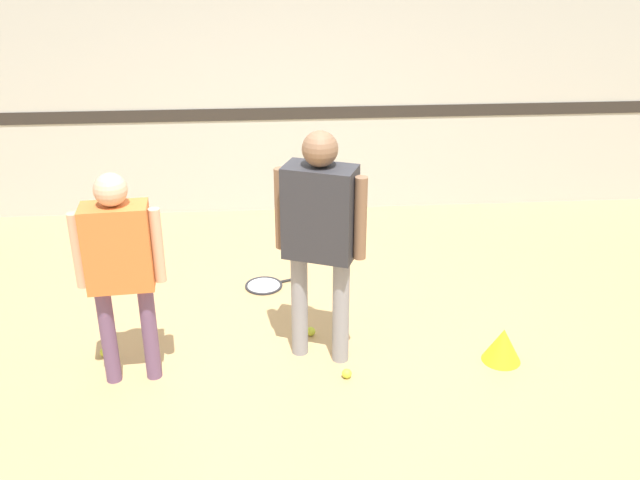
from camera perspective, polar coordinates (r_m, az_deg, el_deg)
ground_plane at (r=5.04m, az=-1.41°, el=-9.37°), size 16.00×16.00×0.00m
wall_back at (r=7.08m, az=-2.79°, el=14.62°), size 16.00×0.07×3.20m
person_instructor at (r=4.58m, az=-0.00°, el=1.26°), size 0.58×0.40×1.62m
person_student_left at (r=4.56m, az=-15.77°, el=-1.40°), size 0.55×0.25×1.44m
racket_spare_on_floor at (r=5.95m, az=-4.36°, el=-3.62°), size 0.56×0.40×0.03m
tennis_ball_near_instructor at (r=4.83m, az=2.16°, el=-10.63°), size 0.07×0.07×0.07m
tennis_ball_by_spare_racket at (r=6.13m, az=-1.85°, el=-2.42°), size 0.07×0.07×0.07m
tennis_ball_stray_left at (r=5.26m, az=-16.85°, el=-8.59°), size 0.07×0.07×0.07m
tennis_ball_stray_right at (r=5.27m, az=-0.74°, el=-7.32°), size 0.07×0.07×0.07m
training_cone at (r=5.10m, az=14.40°, el=-8.14°), size 0.27×0.27×0.25m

